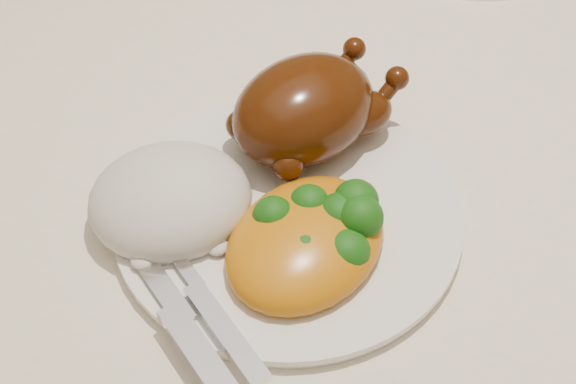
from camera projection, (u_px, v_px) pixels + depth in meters
dining_table at (325, 112)px, 0.85m from camera, size 1.60×0.90×0.76m
tablecloth at (327, 56)px, 0.80m from camera, size 1.73×1.03×0.18m
dinner_plate at (288, 215)px, 0.61m from camera, size 0.33×0.33×0.01m
roast_chicken at (307, 108)px, 0.63m from camera, size 0.16×0.11×0.08m
rice_mound at (170, 200)px, 0.60m from camera, size 0.15×0.14×0.06m
mac_and_cheese at (315, 235)px, 0.57m from camera, size 0.17×0.15×0.06m
cutlery at (192, 312)px, 0.54m from camera, size 0.04×0.20×0.01m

